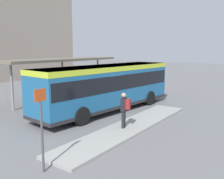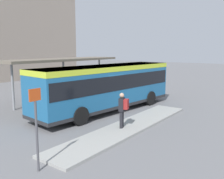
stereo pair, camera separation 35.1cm
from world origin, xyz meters
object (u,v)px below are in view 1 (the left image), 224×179
object	(u,v)px
bicycle_green	(128,84)
potted_planter_near_shelter	(71,97)
pedestrian_waiting	(125,108)
potted_planter_far_side	(41,103)
city_bus	(107,84)
bicycle_orange	(135,84)
platform_sign	(42,127)
bicycle_yellow	(140,85)
bicycle_blue	(146,86)

from	to	relation	value
bicycle_green	potted_planter_near_shelter	xyz separation A→B (m)	(-10.07, -1.50, 0.41)
pedestrian_waiting	potted_planter_far_side	xyz separation A→B (m)	(-0.56, 5.72, -0.37)
city_bus	pedestrian_waiting	distance (m)	4.16
bicycle_orange	platform_sign	distance (m)	18.78
potted_planter_near_shelter	city_bus	bearing A→B (deg)	-73.83
bicycle_yellow	potted_planter_near_shelter	distance (m)	10.28
bicycle_blue	bicycle_yellow	distance (m)	0.66
pedestrian_waiting	platform_sign	world-z (taller)	platform_sign
bicycle_yellow	bicycle_orange	xyz separation A→B (m)	(0.02, 0.66, -0.01)
pedestrian_waiting	bicycle_blue	xyz separation A→B (m)	(12.22, 5.19, -0.78)
bicycle_yellow	platform_sign	bearing A→B (deg)	-74.35
bicycle_blue	city_bus	bearing A→B (deg)	-71.78
bicycle_blue	bicycle_orange	bearing A→B (deg)	-177.03
bicycle_green	potted_planter_far_side	bearing A→B (deg)	104.11
bicycle_yellow	bicycle_green	bearing A→B (deg)	-174.60
pedestrian_waiting	bicycle_orange	distance (m)	13.92
bicycle_blue	bicycle_green	size ratio (longest dim) A/B	1.02
bicycle_orange	bicycle_green	xyz separation A→B (m)	(-0.22, 0.66, -0.01)
city_bus	potted_planter_near_shelter	xyz separation A→B (m)	(-0.75, 2.60, -0.99)
bicycle_yellow	bicycle_blue	bearing A→B (deg)	-6.63
bicycle_blue	platform_sign	size ratio (longest dim) A/B	0.59
potted_planter_far_side	bicycle_green	bearing A→B (deg)	6.56
bicycle_blue	potted_planter_far_side	size ratio (longest dim) A/B	1.12
potted_planter_far_side	city_bus	bearing A→B (deg)	-38.70
bicycle_blue	bicycle_orange	distance (m)	1.32
pedestrian_waiting	potted_planter_far_side	world-z (taller)	pedestrian_waiting
bicycle_yellow	potted_planter_far_side	bearing A→B (deg)	-92.69
city_bus	pedestrian_waiting	world-z (taller)	city_bus
bicycle_blue	potted_planter_near_shelter	bearing A→B (deg)	-87.06
city_bus	bicycle_orange	world-z (taller)	city_bus
pedestrian_waiting	bicycle_yellow	world-z (taller)	pedestrian_waiting
city_bus	bicycle_blue	xyz separation A→B (m)	(9.48, 2.11, -1.39)
bicycle_green	potted_planter_near_shelter	size ratio (longest dim) A/B	1.11
pedestrian_waiting	potted_planter_near_shelter	bearing A→B (deg)	-38.44
pedestrian_waiting	city_bus	bearing A→B (deg)	-60.83
bicycle_orange	platform_sign	xyz separation A→B (m)	(-17.52, -6.66, 1.19)
bicycle_blue	pedestrian_waiting	bearing A→B (deg)	-61.34
potted_planter_near_shelter	potted_planter_far_side	distance (m)	2.55
bicycle_orange	platform_sign	size ratio (longest dim) A/B	0.61
city_bus	potted_planter_near_shelter	bearing A→B (deg)	112.23
city_bus	bicycle_green	xyz separation A→B (m)	(9.32, 4.09, -1.40)
pedestrian_waiting	potted_planter_far_side	distance (m)	5.76
bicycle_yellow	bicycle_green	size ratio (longest dim) A/B	1.09
bicycle_green	bicycle_orange	bearing A→B (deg)	-153.70
potted_planter_near_shelter	platform_sign	distance (m)	9.31
platform_sign	city_bus	bearing A→B (deg)	22.01
bicycle_yellow	platform_sign	world-z (taller)	platform_sign
city_bus	potted_planter_far_side	xyz separation A→B (m)	(-3.30, 2.64, -0.98)
bicycle_yellow	potted_planter_far_side	xyz separation A→B (m)	(-12.82, -0.13, 0.39)
bicycle_yellow	platform_sign	size ratio (longest dim) A/B	0.64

